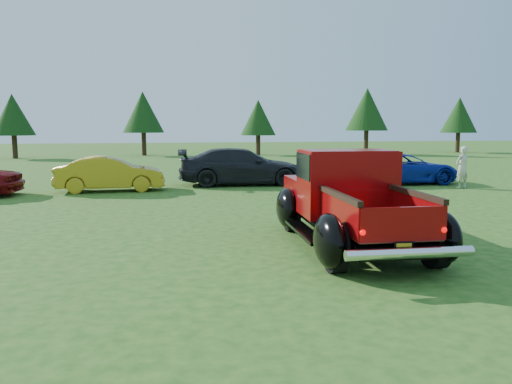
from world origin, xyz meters
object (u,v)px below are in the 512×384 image
tree_far_east (459,115)px  pickup_truck (346,199)px  show_car_yellow (110,174)px  show_car_blue (404,169)px  show_car_grey (242,166)px  tree_mid_left (143,112)px  spectator (462,167)px  tree_east (367,109)px  tree_west (13,115)px  tree_mid_right (258,118)px

tree_far_east → pickup_truck: 37.65m
show_car_yellow → show_car_blue: size_ratio=0.86×
pickup_truck → show_car_grey: bearing=95.1°
tree_mid_left → spectator: bearing=-61.8°
tree_east → show_car_yellow: 27.65m
tree_west → show_car_blue: tree_west is taller
pickup_truck → spectator: bearing=47.3°
tree_east → show_car_yellow: (-18.50, -20.32, -3.03)m
pickup_truck → tree_far_east: bearing=56.3°
tree_far_east → tree_mid_left: bearing=178.9°
tree_mid_right → show_car_yellow: (-9.50, -20.82, -2.34)m
tree_far_east → spectator: tree_far_east is taller
tree_west → show_car_yellow: size_ratio=1.20×
tree_east → show_car_blue: 21.48m
tree_mid_left → tree_far_east: bearing=-1.1°
pickup_truck → tree_mid_left: bearing=101.4°
tree_east → show_car_yellow: tree_east is taller
pickup_truck → tree_east: bearing=68.4°
tree_mid_left → pickup_truck: size_ratio=0.97×
tree_mid_left → show_car_blue: 24.45m
tree_west → show_car_blue: (20.09, -19.61, -2.49)m
spectator → show_car_yellow: bearing=-24.5°
show_car_blue → spectator: size_ratio=2.78×
tree_mid_left → show_car_yellow: (-0.50, -21.82, -2.75)m
tree_west → tree_mid_left: size_ratio=0.92×
tree_mid_left → spectator: (12.55, -23.40, -2.59)m
pickup_truck → show_car_grey: pickup_truck is taller
spectator → tree_west: bearing=-62.4°
tree_mid_left → spectator: tree_mid_left is taller
tree_west → show_car_blue: bearing=-44.3°
tree_mid_left → tree_west: bearing=-167.5°
tree_mid_left → show_car_blue: bearing=-62.8°
show_car_blue → spectator: spectator is taller
tree_far_east → show_car_yellow: (-27.50, -21.32, -2.62)m
tree_mid_right → tree_far_east: size_ratio=0.92×
tree_mid_left → pickup_truck: (5.02, -30.98, -2.49)m
tree_mid_left → show_car_blue: (11.09, -21.61, -2.77)m
pickup_truck → show_car_yellow: size_ratio=1.35×
tree_east → show_car_yellow: bearing=-132.3°
tree_west → tree_mid_left: bearing=12.5°
tree_mid_right → show_car_blue: 20.85m
show_car_yellow → show_car_grey: bearing=-80.6°
tree_east → pickup_truck: size_ratio=1.04×
spectator → tree_mid_right: bearing=-98.6°
tree_mid_right → show_car_yellow: bearing=-114.5°
tree_west → show_car_grey: (13.50, -18.74, -2.38)m
pickup_truck → show_car_grey: size_ratio=1.02×
show_car_blue → show_car_grey: bearing=83.1°
tree_mid_left → show_car_blue: tree_mid_left is taller
tree_mid_right → show_car_yellow: 23.01m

